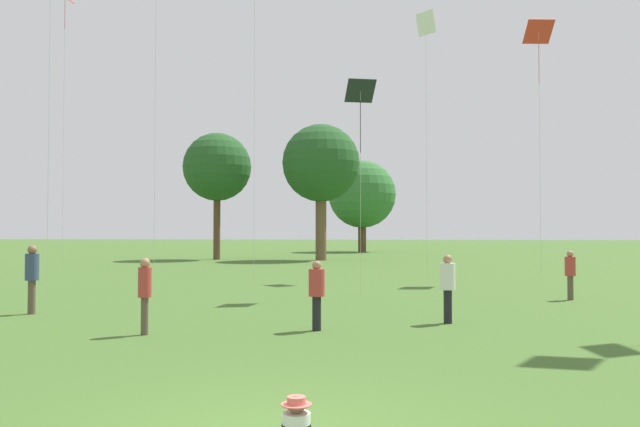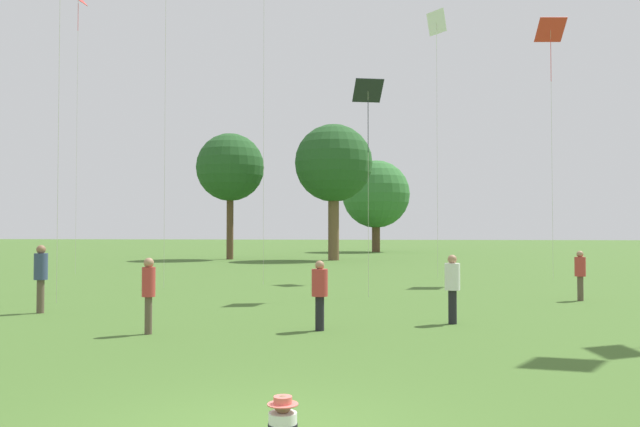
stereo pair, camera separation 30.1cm
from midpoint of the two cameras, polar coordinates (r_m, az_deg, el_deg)
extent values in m
sphere|color=brown|center=(6.46, -2.03, -17.07)|extent=(0.18, 0.18, 0.18)
cylinder|color=#E0665B|center=(6.46, -2.03, -17.03)|extent=(0.31, 0.31, 0.01)
cylinder|color=#E0665B|center=(6.45, -2.03, -16.72)|extent=(0.19, 0.19, 0.08)
cylinder|color=brown|center=(18.37, -23.76, -6.95)|extent=(0.27, 0.27, 0.89)
cylinder|color=#334260|center=(18.31, -23.73, -4.46)|extent=(0.48, 0.48, 0.71)
sphere|color=brown|center=(18.29, -23.72, -3.04)|extent=(0.24, 0.24, 0.24)
cylinder|color=brown|center=(21.46, 23.08, -6.33)|extent=(0.23, 0.23, 0.77)
cylinder|color=#B23833|center=(21.41, 23.06, -4.49)|extent=(0.41, 0.41, 0.61)
sphere|color=#A37556|center=(21.39, 23.05, -3.44)|extent=(0.21, 0.21, 0.21)
cylinder|color=black|center=(13.93, 0.60, -9.12)|extent=(0.26, 0.26, 0.76)
cylinder|color=#B23833|center=(13.85, 0.60, -6.34)|extent=(0.48, 0.48, 0.60)
sphere|color=#A37556|center=(13.83, 0.60, -4.74)|extent=(0.20, 0.20, 0.20)
cylinder|color=black|center=(15.27, 12.58, -8.34)|extent=(0.28, 0.28, 0.80)
cylinder|color=silver|center=(15.20, 12.57, -5.66)|extent=(0.51, 0.51, 0.63)
sphere|color=#A37556|center=(15.17, 12.56, -4.12)|extent=(0.22, 0.22, 0.22)
cylinder|color=brown|center=(13.91, -14.82, -9.00)|extent=(0.21, 0.21, 0.80)
cylinder|color=#B23833|center=(13.84, -14.80, -6.07)|extent=(0.39, 0.39, 0.63)
sphere|color=#A37556|center=(13.81, -14.78, -4.38)|extent=(0.22, 0.22, 0.22)
cylinder|color=red|center=(35.90, -21.01, 16.42)|extent=(0.02, 0.02, 1.45)
cylinder|color=#BCB7A8|center=(34.51, -21.12, 6.72)|extent=(0.01, 0.01, 14.26)
cylinder|color=#BCB7A8|center=(25.90, -13.61, 14.68)|extent=(0.01, 0.01, 18.88)
cube|color=#1E2328|center=(21.45, 4.82, 11.14)|extent=(1.11, 0.95, 0.65)
cylinder|color=#1E2328|center=(21.22, 4.83, 7.94)|extent=(0.02, 0.02, 1.76)
cylinder|color=#BCB7A8|center=(20.96, 4.84, 1.87)|extent=(0.01, 0.01, 6.93)
cylinder|color=#BCB7A8|center=(26.52, -4.83, 12.61)|extent=(0.01, 0.01, 17.41)
cube|color=red|center=(30.99, 20.60, 15.46)|extent=(1.30, 1.02, 0.86)
cylinder|color=red|center=(30.61, 20.63, 12.98)|extent=(0.02, 0.02, 1.92)
cylinder|color=#BCB7A8|center=(29.84, 20.71, 5.08)|extent=(0.01, 0.01, 11.24)
cube|color=white|center=(31.36, 10.89, 16.80)|extent=(0.92, 0.96, 1.05)
cylinder|color=white|center=(31.11, 10.89, 15.35)|extent=(0.02, 0.02, 0.92)
cylinder|color=#BCB7A8|center=(30.01, 10.95, 5.79)|extent=(0.01, 0.01, 12.09)
cylinder|color=#BCB7A8|center=(21.01, -22.40, 8.82)|extent=(0.01, 0.01, 11.91)
cylinder|color=brown|center=(46.93, 1.43, -0.80)|extent=(0.82, 0.82, 5.72)
sphere|color=#235123|center=(47.21, 1.43, 4.64)|extent=(5.87, 5.87, 5.87)
cylinder|color=brown|center=(65.80, 5.27, -1.72)|extent=(0.85, 0.85, 4.13)
sphere|color=#337033|center=(65.92, 5.26, 1.78)|extent=(7.12, 7.12, 7.12)
cylinder|color=brown|center=(48.78, -8.06, -0.82)|extent=(0.53, 0.53, 5.71)
sphere|color=#235123|center=(49.02, -8.04, 4.21)|extent=(5.26, 5.26, 5.26)
camera|label=1|loc=(0.15, -89.24, -0.02)|focal=35.00mm
camera|label=2|loc=(0.15, 90.76, 0.02)|focal=35.00mm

